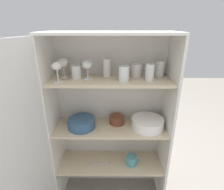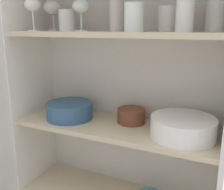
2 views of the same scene
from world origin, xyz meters
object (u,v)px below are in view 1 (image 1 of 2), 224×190
(mixing_bowl_large, at_px, (82,123))
(plate_stack_white, at_px, (147,123))
(coffee_mug_primary, at_px, (132,160))
(serving_bowl_small, at_px, (117,119))

(mixing_bowl_large, bearing_deg, plate_stack_white, 0.04)
(mixing_bowl_large, xyz_separation_m, coffee_mug_primary, (0.41, -0.02, -0.35))
(serving_bowl_small, xyz_separation_m, coffee_mug_primary, (0.13, -0.09, -0.35))
(coffee_mug_primary, bearing_deg, serving_bowl_small, 145.37)
(plate_stack_white, height_order, coffee_mug_primary, plate_stack_white)
(plate_stack_white, distance_m, mixing_bowl_large, 0.52)
(plate_stack_white, xyz_separation_m, coffee_mug_primary, (-0.11, -0.02, -0.35))
(mixing_bowl_large, bearing_deg, serving_bowl_small, 13.48)
(plate_stack_white, bearing_deg, serving_bowl_small, 164.27)
(plate_stack_white, height_order, serving_bowl_small, plate_stack_white)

